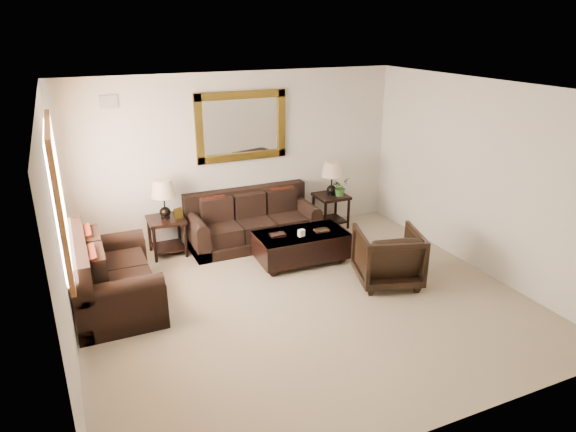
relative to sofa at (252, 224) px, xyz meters
name	(u,v)px	position (x,y,z in m)	size (l,w,h in m)	color
room	(305,203)	(-0.06, -2.09, 1.04)	(5.51, 5.01, 2.71)	gray
window	(59,195)	(-2.76, -1.19, 1.24)	(0.07, 1.96, 1.66)	white
mirror	(241,126)	(0.00, 0.38, 1.54)	(1.50, 0.06, 1.10)	#4D370F
air_vent	(109,102)	(-1.96, 0.39, 2.04)	(0.25, 0.02, 0.18)	#999999
sofa	(252,224)	(0.00, 0.00, 0.00)	(2.08, 0.90, 0.85)	black
loveseat	(109,280)	(-2.35, -1.16, 0.04)	(1.01, 1.70, 0.96)	black
end_table_left	(165,207)	(-1.36, 0.10, 0.47)	(0.55, 0.55, 1.20)	black
end_table_right	(332,185)	(1.51, 0.10, 0.46)	(0.53, 0.53, 1.17)	black
coffee_table	(301,244)	(0.42, -1.00, -0.02)	(1.39, 0.78, 0.58)	black
armchair	(388,254)	(1.22, -2.07, 0.12)	(0.83, 0.78, 0.85)	black
potted_plant	(340,189)	(1.63, 0.01, 0.40)	(0.28, 0.31, 0.24)	#2B581E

